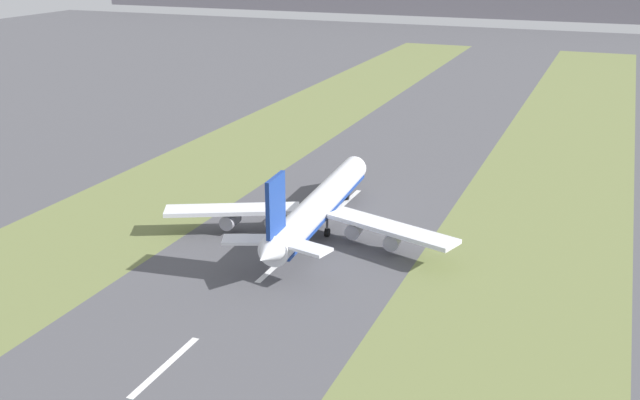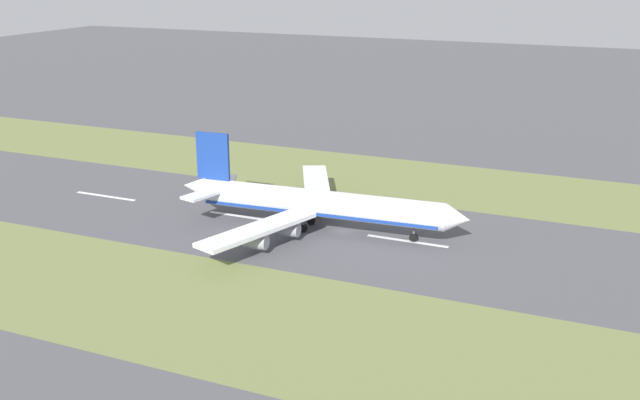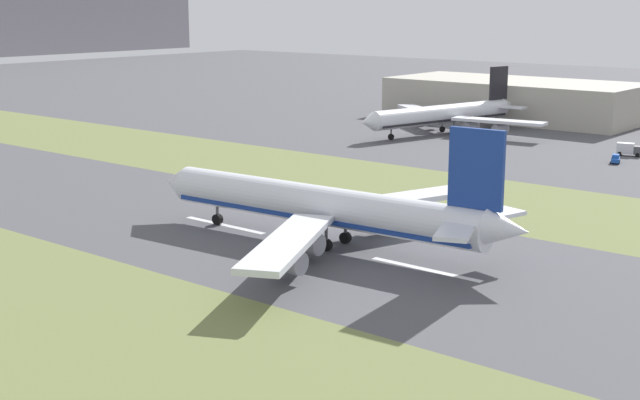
{
  "view_description": "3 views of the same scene",
  "coord_description": "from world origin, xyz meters",
  "views": [
    {
      "loc": [
        57.96,
        -146.92,
        60.86
      ],
      "look_at": [
        0.98,
        -5.13,
        7.0
      ],
      "focal_mm": 42.0,
      "sensor_mm": 36.0,
      "label": 1
    },
    {
      "loc": [
        144.99,
        57.09,
        57.98
      ],
      "look_at": [
        0.98,
        -5.13,
        7.0
      ],
      "focal_mm": 42.0,
      "sensor_mm": 36.0,
      "label": 2
    },
    {
      "loc": [
        -102.21,
        -89.76,
        36.83
      ],
      "look_at": [
        0.98,
        -5.13,
        7.0
      ],
      "focal_mm": 50.0,
      "sensor_mm": 36.0,
      "label": 3
    }
  ],
  "objects": [
    {
      "name": "centreline_dash_far",
      "position": [
        0.0,
        14.87,
        0.01
      ],
      "size": [
        1.2,
        18.0,
        0.01
      ],
      "primitive_type": "cube",
      "color": "silver",
      "rests_on": "ground"
    },
    {
      "name": "airplane_main_jet",
      "position": [
        1.11,
        -7.03,
        6.02
      ],
      "size": [
        64.0,
        67.22,
        20.2
      ],
      "color": "silver",
      "rests_on": "ground"
    },
    {
      "name": "ground_plane",
      "position": [
        0.0,
        0.0,
        0.0
      ],
      "size": [
        800.0,
        800.0,
        0.0
      ],
      "primitive_type": "plane",
      "color": "#4C4C51"
    },
    {
      "name": "grass_median_east",
      "position": [
        45.0,
        0.0,
        0.0
      ],
      "size": [
        40.0,
        600.0,
        0.01
      ],
      "primitive_type": "cube",
      "color": "olive",
      "rests_on": "ground"
    },
    {
      "name": "centreline_dash_near",
      "position": [
        0.0,
        -65.13,
        0.01
      ],
      "size": [
        1.2,
        18.0,
        0.01
      ],
      "primitive_type": "cube",
      "color": "silver",
      "rests_on": "ground"
    },
    {
      "name": "grass_median_west",
      "position": [
        -45.0,
        0.0,
        0.0
      ],
      "size": [
        40.0,
        600.0,
        0.01
      ],
      "primitive_type": "cube",
      "color": "olive",
      "rests_on": "ground"
    },
    {
      "name": "centreline_dash_mid",
      "position": [
        0.0,
        -25.13,
        0.01
      ],
      "size": [
        1.2,
        18.0,
        0.01
      ],
      "primitive_type": "cube",
      "color": "silver",
      "rests_on": "ground"
    }
  ]
}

